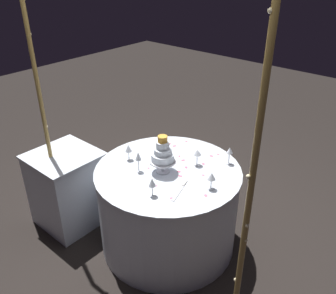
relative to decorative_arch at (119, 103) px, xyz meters
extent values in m
plane|color=black|center=(0.00, -0.48, -1.53)|extent=(12.00, 12.00, 0.00)
cylinder|color=olive|center=(-0.98, 0.00, -0.34)|extent=(0.04, 0.04, 2.37)
cylinder|color=olive|center=(0.98, 0.00, -0.34)|extent=(0.04, 0.04, 2.37)
sphere|color=#F9EAB2|center=(-0.96, 0.01, 0.64)|extent=(0.02, 0.02, 0.02)
sphere|color=#F9EAB2|center=(0.98, 0.01, -0.93)|extent=(0.02, 0.02, 0.02)
sphere|color=#F9EAB2|center=(-0.99, 0.01, -0.45)|extent=(0.02, 0.02, 0.02)
sphere|color=#F9EAB2|center=(0.97, -0.01, -0.47)|extent=(0.02, 0.02, 0.02)
sphere|color=#F9EAB2|center=(-0.96, 0.00, -0.90)|extent=(0.02, 0.02, 0.02)
sphere|color=#F9EAB2|center=(0.99, -0.01, -1.22)|extent=(0.02, 0.02, 0.02)
sphere|color=#F9EAB2|center=(-0.96, 0.02, -0.14)|extent=(0.02, 0.02, 0.02)
sphere|color=#F9EAB2|center=(0.98, -0.01, 0.30)|extent=(0.02, 0.02, 0.02)
sphere|color=#F9EAB2|center=(-0.99, 0.00, -0.56)|extent=(0.02, 0.02, 0.02)
cylinder|color=silver|center=(0.00, -0.48, -1.14)|extent=(1.20, 1.20, 0.77)
cylinder|color=silver|center=(0.00, -0.48, -0.75)|extent=(1.23, 1.23, 0.02)
cube|color=silver|center=(0.93, -0.09, -1.16)|extent=(0.56, 0.56, 0.74)
cube|color=silver|center=(0.93, -0.09, -0.78)|extent=(0.58, 0.58, 0.02)
cylinder|color=silver|center=(0.02, -0.44, -0.74)|extent=(0.11, 0.11, 0.01)
cylinder|color=silver|center=(0.02, -0.44, -0.69)|extent=(0.02, 0.02, 0.09)
cylinder|color=silver|center=(0.02, -0.44, -0.64)|extent=(0.22, 0.22, 0.01)
cylinder|color=white|center=(0.02, -0.44, -0.60)|extent=(0.19, 0.19, 0.06)
cylinder|color=white|center=(0.02, -0.44, -0.55)|extent=(0.14, 0.14, 0.05)
cylinder|color=white|center=(0.02, -0.44, -0.49)|extent=(0.11, 0.11, 0.06)
cylinder|color=gold|center=(0.02, -0.44, -0.44)|extent=(0.08, 0.08, 0.05)
cylinder|color=silver|center=(-0.42, -0.50, -0.74)|extent=(0.06, 0.06, 0.00)
cylinder|color=silver|center=(-0.42, -0.50, -0.70)|extent=(0.01, 0.01, 0.08)
cone|color=silver|center=(-0.42, -0.50, -0.63)|extent=(0.06, 0.06, 0.06)
cylinder|color=silver|center=(0.17, -0.31, -0.74)|extent=(0.06, 0.06, 0.00)
cylinder|color=silver|center=(0.17, -0.31, -0.69)|extent=(0.01, 0.01, 0.11)
cone|color=silver|center=(0.17, -0.31, -0.60)|extent=(0.05, 0.05, 0.07)
cylinder|color=silver|center=(0.37, -0.39, -0.74)|extent=(0.06, 0.06, 0.00)
cylinder|color=silver|center=(0.37, -0.39, -0.70)|extent=(0.01, 0.01, 0.08)
cone|color=silver|center=(0.37, -0.39, -0.63)|extent=(0.06, 0.06, 0.06)
cylinder|color=silver|center=(-0.13, -0.71, -0.74)|extent=(0.06, 0.06, 0.00)
cylinder|color=silver|center=(-0.13, -0.71, -0.69)|extent=(0.01, 0.01, 0.09)
cone|color=silver|center=(-0.13, -0.71, -0.62)|extent=(0.07, 0.07, 0.05)
cylinder|color=silver|center=(-0.32, -0.90, -0.74)|extent=(0.06, 0.06, 0.00)
cylinder|color=silver|center=(-0.32, -0.90, -0.69)|extent=(0.01, 0.01, 0.10)
cone|color=silver|center=(-0.32, -0.90, -0.61)|extent=(0.05, 0.05, 0.05)
cylinder|color=silver|center=(-0.14, -0.14, -0.74)|extent=(0.06, 0.06, 0.00)
cylinder|color=silver|center=(-0.14, -0.14, -0.70)|extent=(0.01, 0.01, 0.08)
cone|color=silver|center=(-0.14, -0.14, -0.62)|extent=(0.06, 0.06, 0.07)
cube|color=silver|center=(-0.27, -0.29, -0.74)|extent=(0.09, 0.22, 0.01)
cube|color=white|center=(-0.23, -0.42, -0.74)|extent=(0.05, 0.09, 0.01)
ellipsoid|color=#EA6B84|center=(-0.45, -0.40, -0.74)|extent=(0.04, 0.04, 0.00)
ellipsoid|color=#EA6B84|center=(0.00, -0.68, -0.74)|extent=(0.04, 0.05, 0.00)
ellipsoid|color=#EA6B84|center=(0.29, -0.84, -0.74)|extent=(0.03, 0.03, 0.00)
ellipsoid|color=#EA6B84|center=(-0.17, -0.75, -0.74)|extent=(0.05, 0.05, 0.00)
ellipsoid|color=#EA6B84|center=(-0.05, -0.23, -0.74)|extent=(0.03, 0.03, 0.00)
ellipsoid|color=#EA6B84|center=(0.14, -0.55, -0.74)|extent=(0.03, 0.04, 0.00)
ellipsoid|color=#EA6B84|center=(0.07, -0.72, -0.74)|extent=(0.03, 0.03, 0.00)
ellipsoid|color=#EA6B84|center=(0.19, -0.98, -0.74)|extent=(0.03, 0.03, 0.00)
ellipsoid|color=#EA6B84|center=(0.14, -0.40, -0.74)|extent=(0.03, 0.03, 0.00)
ellipsoid|color=#EA6B84|center=(0.11, -0.62, -0.74)|extent=(0.04, 0.04, 0.00)
ellipsoid|color=#EA6B84|center=(-0.14, -0.48, -0.74)|extent=(0.04, 0.03, 0.00)
ellipsoid|color=#EA6B84|center=(-0.27, -0.61, -0.74)|extent=(0.03, 0.03, 0.00)
ellipsoid|color=#EA6B84|center=(-0.17, -0.97, -0.74)|extent=(0.03, 0.02, 0.00)
ellipsoid|color=#EA6B84|center=(-0.14, -0.90, -0.74)|extent=(0.04, 0.03, 0.00)
ellipsoid|color=#EA6B84|center=(-0.08, -0.25, -0.74)|extent=(0.03, 0.02, 0.00)
ellipsoid|color=#EA6B84|center=(-0.28, -0.21, -0.74)|extent=(0.05, 0.04, 0.00)
ellipsoid|color=#EA6B84|center=(-0.09, -0.52, -0.74)|extent=(0.04, 0.03, 0.00)
ellipsoid|color=#EA6B84|center=(0.13, -0.68, -0.74)|extent=(0.03, 0.03, 0.00)
ellipsoid|color=#EA6B84|center=(-0.09, -0.61, -0.74)|extent=(0.05, 0.04, 0.00)
ellipsoid|color=#EA6B84|center=(0.22, -0.83, -0.74)|extent=(0.04, 0.05, 0.00)
camera|label=1|loc=(-1.64, 1.42, 0.86)|focal=38.34mm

